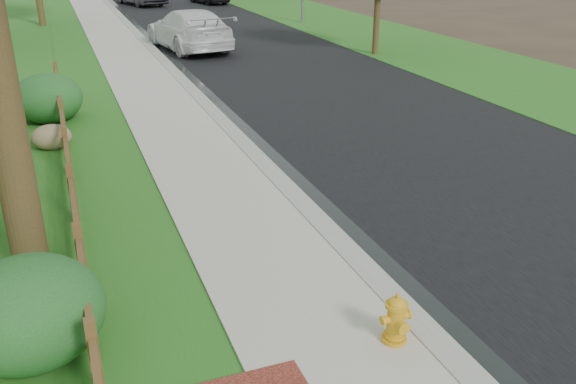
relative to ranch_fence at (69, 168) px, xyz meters
name	(u,v)px	position (x,y,z in m)	size (l,w,h in m)	color
ground	(405,351)	(3.60, -6.40, -0.62)	(120.00, 120.00, 0.00)	#37291E
road	(184,11)	(8.20, 28.60, -0.61)	(8.00, 90.00, 0.02)	black
curb	(117,13)	(4.00, 28.60, -0.56)	(0.40, 90.00, 0.12)	gray
wet_gutter	(123,14)	(4.35, 28.60, -0.60)	(0.50, 90.00, 0.00)	black
sidewalk	(95,15)	(2.70, 28.60, -0.57)	(2.20, 90.00, 0.10)	#AFA899
grass_strip	(63,16)	(0.80, 28.60, -0.59)	(1.60, 90.00, 0.06)	#255A19
verge_far	(285,7)	(15.10, 28.60, -0.60)	(6.00, 90.00, 0.04)	#255A19
ranch_fence	(69,168)	(0.00, 0.00, 0.00)	(0.12, 16.92, 1.10)	#52371B
fire_hydrant	(396,320)	(3.50, -6.29, -0.20)	(0.44, 0.35, 0.68)	gold
white_suv	(189,29)	(5.60, 15.02, 0.25)	(2.37, 5.83, 1.69)	silver
boulder	(52,137)	(-0.30, 3.15, -0.31)	(0.92, 0.69, 0.61)	brown
shrub_a	(30,312)	(-0.65, -4.92, 0.04)	(1.74, 1.74, 1.31)	#1C4F21
shrub_c	(48,98)	(-0.30, 5.57, 0.04)	(1.82, 1.82, 1.32)	#1C4F21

